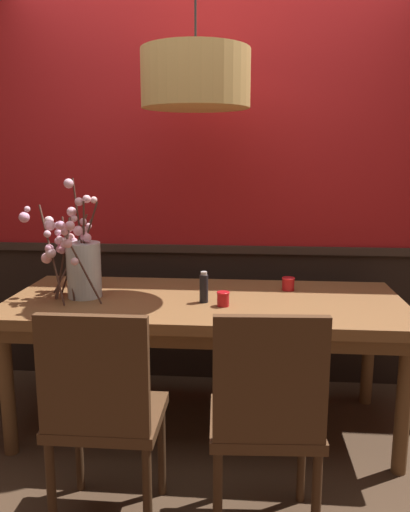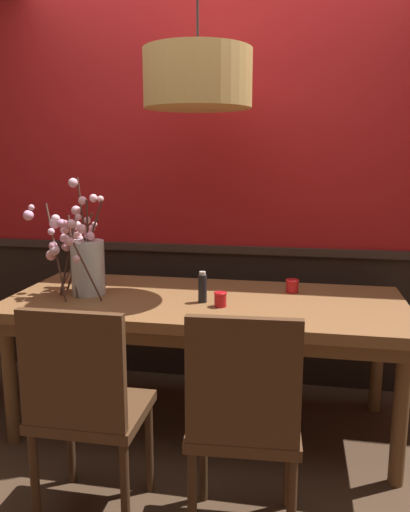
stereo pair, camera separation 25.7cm
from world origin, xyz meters
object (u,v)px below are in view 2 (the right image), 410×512
candle_holder_nearer_center (220,299)px  pendant_lamp (198,79)px  dining_table (205,313)px  chair_near_side_left (85,403)px  candle_holder_nearer_edge (292,286)px  chair_far_side_right (267,297)px  vase_with_blossoms (83,260)px  chair_near_side_right (244,417)px  condiment_bottle (203,288)px

candle_holder_nearer_center → pendant_lamp: pendant_lamp is taller
dining_table → chair_near_side_left: size_ratio=2.25×
candle_holder_nearer_edge → pendant_lamp: bearing=-167.7°
dining_table → chair_far_side_right: 0.94m
dining_table → candle_holder_nearer_center: (0.10, -0.13, 0.12)m
chair_near_side_left → vase_with_blossoms: size_ratio=1.47×
dining_table → pendant_lamp: pendant_lamp is taller
vase_with_blossoms → chair_near_side_left: bearing=-67.0°
candle_holder_nearer_center → chair_near_side_right: bearing=-74.4°
chair_near_side_right → candle_holder_nearer_edge: (0.15, 1.05, 0.24)m
chair_far_side_right → candle_holder_nearer_center: size_ratio=12.23×
chair_near_side_left → pendant_lamp: bearing=74.0°
chair_near_side_right → candle_holder_nearer_edge: bearing=81.8°
dining_table → candle_holder_nearer_edge: (0.45, 0.21, 0.12)m
chair_far_side_right → condiment_bottle: (-0.28, -0.95, 0.30)m
candle_holder_nearer_center → candle_holder_nearer_edge: same height
vase_with_blossoms → condiment_bottle: (0.67, -0.05, -0.11)m
vase_with_blossoms → candle_holder_nearer_edge: size_ratio=8.58×
chair_near_side_left → chair_near_side_right: bearing=-0.8°
dining_table → chair_near_side_right: chair_near_side_right is taller
dining_table → candle_holder_nearer_edge: candle_holder_nearer_edge is taller
chair_far_side_right → chair_near_side_left: 1.82m
dining_table → chair_far_side_right: bearing=72.6°
candle_holder_nearer_edge → pendant_lamp: (-0.51, -0.11, 1.09)m
pendant_lamp → vase_with_blossoms: bearing=-168.9°
chair_far_side_right → candle_holder_nearer_center: (-0.17, -1.01, 0.26)m
candle_holder_nearer_edge → condiment_bottle: bearing=-148.1°
chair_near_side_left → candle_holder_nearer_center: size_ratio=12.43×
candle_holder_nearer_center → pendant_lamp: bearing=124.7°
chair_far_side_right → pendant_lamp: bearing=-113.1°
candle_holder_nearer_center → chair_near_side_left: bearing=-121.3°
chair_near_side_right → chair_near_side_left: (-0.63, 0.01, -0.01)m
vase_with_blossoms → candle_holder_nearer_center: size_ratio=8.48×
chair_far_side_right → vase_with_blossoms: 1.37m
chair_near_side_right → pendant_lamp: bearing=110.8°
candle_holder_nearer_center → condiment_bottle: size_ratio=0.46×
candle_holder_nearer_edge → condiment_bottle: (-0.45, -0.28, 0.04)m
dining_table → chair_far_side_right: (0.28, 0.88, -0.14)m
chair_near_side_left → candle_holder_nearer_center: 0.86m
vase_with_blossoms → pendant_lamp: size_ratio=0.71×
dining_table → vase_with_blossoms: vase_with_blossoms is taller
chair_far_side_right → chair_near_side_left: bearing=-109.3°
condiment_bottle → chair_near_side_right: bearing=-68.8°
chair_near_side_right → condiment_bottle: chair_near_side_right is taller
chair_near_side_left → vase_with_blossoms: bearing=113.0°
candle_holder_nearer_center → vase_with_blossoms: bearing=171.9°
chair_near_side_right → chair_near_side_left: bearing=179.2°
condiment_bottle → chair_near_side_left: bearing=-113.1°
pendant_lamp → candle_holder_nearer_center: bearing=-55.3°
chair_far_side_right → pendant_lamp: pendant_lamp is taller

